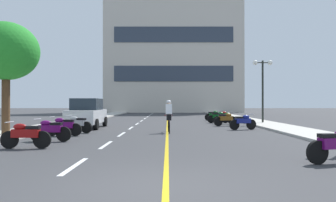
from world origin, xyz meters
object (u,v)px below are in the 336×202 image
parked_car_near (86,113)px  motorcycle_5 (242,122)px  street_lamp_mid (261,76)px  motorcycle_3 (62,126)px  motorcycle_4 (76,124)px  motorcycle_7 (223,118)px  cyclist_rider (168,116)px  motorcycle_0 (334,145)px  motorcycle_2 (49,130)px  motorcycle_6 (225,119)px  motorcycle_9 (220,116)px  roadside_tree (4,52)px  motorcycle_1 (24,135)px  motorcycle_10 (212,115)px  motorcycle_8 (217,117)px

parked_car_near → motorcycle_5: (9.34, -1.28, -0.44)m
street_lamp_mid → motorcycle_5: (-2.66, -5.17, -3.05)m
motorcycle_3 → motorcycle_4: (0.19, 1.59, 0.00)m
street_lamp_mid → motorcycle_7: street_lamp_mid is taller
street_lamp_mid → cyclist_rider: 10.19m
motorcycle_0 → motorcycle_4: 12.29m
motorcycle_0 → motorcycle_7: 14.93m
motorcycle_2 → street_lamp_mid: bearing=42.8°
motorcycle_5 → motorcycle_6: bearing=98.3°
motorcycle_7 → motorcycle_9: bearing=84.3°
parked_car_near → motorcycle_7: 9.68m
motorcycle_3 → motorcycle_4: bearing=83.1°
motorcycle_2 → motorcycle_5: (9.06, 5.68, 0.00)m
motorcycle_3 → motorcycle_7: same height
motorcycle_4 → motorcycle_7: 10.96m
roadside_tree → motorcycle_2: size_ratio=3.03×
street_lamp_mid → motorcycle_2: 16.26m
motorcycle_4 → motorcycle_1: bearing=-91.3°
motorcycle_6 → motorcycle_7: (0.19, 1.58, 0.00)m
motorcycle_9 → motorcycle_10: same height
motorcycle_0 → cyclist_rider: bearing=116.6°
street_lamp_mid → motorcycle_1: (-11.82, -12.85, -3.05)m
parked_car_near → cyclist_rider: parked_car_near is taller
street_lamp_mid → motorcycle_5: size_ratio=2.78×
motorcycle_2 → motorcycle_3: size_ratio=1.00×
motorcycle_0 → motorcycle_1: bearing=163.8°
motorcycle_4 → motorcycle_3: bearing=-96.9°
motorcycle_8 → motorcycle_5: bearing=-85.9°
motorcycle_7 → motorcycle_6: bearing=-97.0°
motorcycle_2 → motorcycle_6: same height
motorcycle_2 → motorcycle_10: 17.83m
street_lamp_mid → cyclist_rider: size_ratio=2.59×
street_lamp_mid → motorcycle_5: street_lamp_mid is taller
motorcycle_1 → motorcycle_8: same height
motorcycle_9 → motorcycle_10: 2.09m
motorcycle_10 → cyclist_rider: 12.32m
roadside_tree → motorcycle_4: roadside_tree is taller
motorcycle_0 → motorcycle_4: bearing=137.1°
motorcycle_3 → cyclist_rider: size_ratio=0.96×
motorcycle_2 → motorcycle_9: size_ratio=1.00×
motorcycle_1 → motorcycle_2: same height
motorcycle_7 → parked_car_near: bearing=-159.9°
motorcycle_0 → motorcycle_1: 9.51m
roadside_tree → cyclist_rider: (7.52, 1.96, -3.02)m
motorcycle_5 → motorcycle_4: bearing=-167.8°
motorcycle_8 → roadside_tree: bearing=-138.5°
motorcycle_2 → motorcycle_6: size_ratio=1.02×
street_lamp_mid → motorcycle_5: bearing=-117.2°
roadside_tree → motorcycle_7: 14.67m
motorcycle_5 → roadside_tree: bearing=-162.4°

